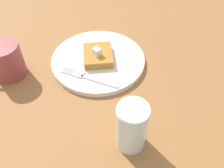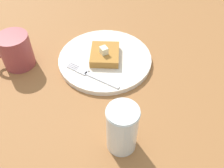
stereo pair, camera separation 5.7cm
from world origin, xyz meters
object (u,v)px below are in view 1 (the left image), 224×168
plate (98,60)px  syrup_jar (132,128)px  coffee_mug (6,61)px  fork (87,77)px

plate → syrup_jar: (-2.65, 25.88, 4.54)cm
plate → coffee_mug: 23.78cm
syrup_jar → coffee_mug: 36.80cm
fork → syrup_jar: bearing=108.9°
plate → fork: 7.71cm
coffee_mug → plate: bearing=179.9°
coffee_mug → fork: bearing=161.3°
fork → syrup_jar: syrup_jar is taller
plate → syrup_jar: 26.41cm
plate → syrup_jar: syrup_jar is taller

